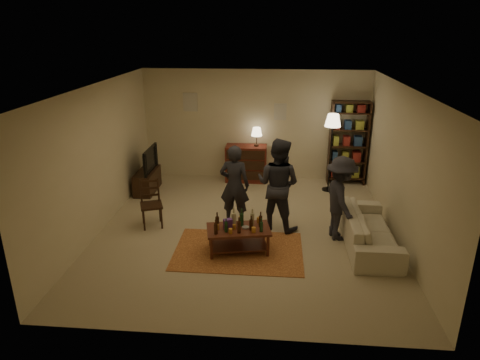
# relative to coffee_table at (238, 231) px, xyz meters

# --- Properties ---
(floor) EXTENTS (6.00, 6.00, 0.00)m
(floor) POSITION_rel_coffee_table_xyz_m (0.07, 0.83, -0.39)
(floor) COLOR #C6B793
(floor) RESTS_ON ground
(room_shell) EXTENTS (6.00, 6.00, 6.00)m
(room_shell) POSITION_rel_coffee_table_xyz_m (-0.58, 3.81, 1.42)
(room_shell) COLOR beige
(room_shell) RESTS_ON ground
(rug) EXTENTS (2.20, 1.50, 0.01)m
(rug) POSITION_rel_coffee_table_xyz_m (0.00, 0.00, -0.39)
(rug) COLOR brown
(rug) RESTS_ON ground
(coffee_table) EXTENTS (1.16, 0.78, 0.78)m
(coffee_table) POSITION_rel_coffee_table_xyz_m (0.00, 0.00, 0.00)
(coffee_table) COLOR #5E2A1B
(coffee_table) RESTS_ON ground
(dining_chair) EXTENTS (0.52, 0.52, 0.94)m
(dining_chair) POSITION_rel_coffee_table_xyz_m (-1.77, 0.89, 0.10)
(dining_chair) COLOR #331D11
(dining_chair) RESTS_ON ground
(tv_stand) EXTENTS (0.40, 1.00, 1.06)m
(tv_stand) POSITION_rel_coffee_table_xyz_m (-2.37, 2.63, -0.01)
(tv_stand) COLOR #331D11
(tv_stand) RESTS_ON ground
(dresser) EXTENTS (1.00, 0.50, 1.36)m
(dresser) POSITION_rel_coffee_table_xyz_m (-0.12, 3.55, 0.08)
(dresser) COLOR maroon
(dresser) RESTS_ON ground
(bookshelf) EXTENTS (0.90, 0.34, 2.02)m
(bookshelf) POSITION_rel_coffee_table_xyz_m (2.32, 3.61, 0.64)
(bookshelf) COLOR #331D11
(bookshelf) RESTS_ON ground
(floor_lamp) EXTENTS (0.36, 0.36, 1.82)m
(floor_lamp) POSITION_rel_coffee_table_xyz_m (1.85, 3.06, 1.16)
(floor_lamp) COLOR black
(floor_lamp) RESTS_ON ground
(sofa) EXTENTS (0.81, 2.08, 0.61)m
(sofa) POSITION_rel_coffee_table_xyz_m (2.27, 0.43, -0.09)
(sofa) COLOR beige
(sofa) RESTS_ON ground
(person_left) EXTENTS (0.62, 0.45, 1.59)m
(person_left) POSITION_rel_coffee_table_xyz_m (-0.17, 1.11, 0.40)
(person_left) COLOR #212228
(person_left) RESTS_ON ground
(person_right) EXTENTS (1.06, 0.97, 1.77)m
(person_right) POSITION_rel_coffee_table_xyz_m (0.65, 0.99, 0.49)
(person_right) COLOR #2A2A32
(person_right) RESTS_ON ground
(person_by_sofa) EXTENTS (0.76, 1.09, 1.55)m
(person_by_sofa) POSITION_rel_coffee_table_xyz_m (1.77, 0.66, 0.38)
(person_by_sofa) COLOR #27262E
(person_by_sofa) RESTS_ON ground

